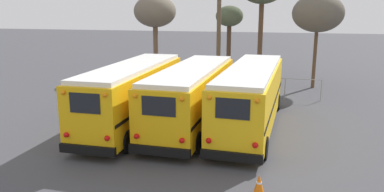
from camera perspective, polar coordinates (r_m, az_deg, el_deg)
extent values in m
plane|color=#424247|center=(19.60, 0.21, -4.42)|extent=(160.00, 160.00, 0.00)
cube|color=#EAAA0F|center=(19.19, -8.93, 0.23)|extent=(2.37, 9.60, 2.65)
cube|color=white|center=(18.93, -9.08, 4.44)|extent=(2.18, 9.21, 0.20)
cube|color=black|center=(15.35, -15.64, -7.90)|extent=(2.37, 0.21, 0.36)
cube|color=black|center=(14.82, -16.04, -1.08)|extent=(1.28, 0.04, 0.80)
sphere|color=red|center=(15.59, -18.60, -5.63)|extent=(0.22, 0.22, 0.22)
sphere|color=orange|center=(15.15, -19.07, 0.48)|extent=(0.18, 0.18, 0.18)
sphere|color=red|center=(14.77, -12.82, -6.31)|extent=(0.22, 0.22, 0.22)
sphere|color=orange|center=(14.30, -13.16, 0.14)|extent=(0.18, 0.18, 0.18)
cube|color=black|center=(19.71, -12.07, -0.16)|extent=(0.07, 9.39, 0.14)
cube|color=black|center=(18.83, -5.60, -0.54)|extent=(0.07, 9.39, 0.14)
cylinder|color=black|center=(23.01, -8.05, -0.58)|extent=(0.28, 1.01, 1.01)
cylinder|color=black|center=(22.32, -2.87, -0.89)|extent=(0.28, 1.01, 1.01)
cylinder|color=black|center=(16.97, -16.67, -6.03)|extent=(0.28, 1.01, 1.01)
cylinder|color=black|center=(16.03, -9.91, -6.80)|extent=(0.28, 1.01, 1.01)
cube|color=#EAAA0F|center=(19.00, 0.08, 0.05)|extent=(2.73, 9.96, 2.54)
cube|color=white|center=(18.73, 0.08, 4.13)|extent=(2.52, 9.56, 0.20)
cube|color=black|center=(14.77, -5.02, -8.33)|extent=(2.53, 0.26, 0.36)
cube|color=black|center=(14.23, -5.13, -1.59)|extent=(1.36, 0.06, 0.76)
sphere|color=red|center=(14.91, -8.45, -6.10)|extent=(0.22, 0.22, 0.22)
sphere|color=orange|center=(14.46, -8.66, -0.02)|extent=(0.18, 0.18, 0.18)
sphere|color=red|center=(14.30, -1.55, -6.80)|extent=(0.22, 0.22, 0.22)
sphere|color=orange|center=(13.83, -1.59, -0.48)|extent=(0.18, 0.18, 0.18)
cube|color=black|center=(19.39, -3.49, -0.27)|extent=(0.27, 9.70, 0.14)
cube|color=black|center=(18.76, 3.77, -0.74)|extent=(0.27, 9.70, 0.14)
cylinder|color=black|center=(22.98, -0.34, -0.51)|extent=(0.30, 0.98, 0.98)
cylinder|color=black|center=(22.49, 5.36, -0.87)|extent=(0.30, 0.98, 0.98)
cylinder|color=black|center=(16.35, -7.24, -6.35)|extent=(0.30, 0.98, 0.98)
cylinder|color=black|center=(15.65, 0.70, -7.15)|extent=(0.30, 0.98, 0.98)
cube|color=yellow|center=(18.93, 8.98, -0.08)|extent=(2.81, 10.52, 2.61)
cube|color=white|center=(18.66, 9.13, 4.12)|extent=(2.61, 10.09, 0.20)
cube|color=black|center=(14.31, 6.00, -9.14)|extent=(2.39, 0.31, 0.36)
cube|color=black|center=(13.74, 6.20, -1.97)|extent=(1.29, 0.09, 0.78)
sphere|color=red|center=(14.27, 2.56, -6.82)|extent=(0.22, 0.22, 0.22)
sphere|color=orange|center=(13.79, 2.63, -0.27)|extent=(0.18, 0.18, 0.18)
sphere|color=red|center=(13.99, 9.61, -7.42)|extent=(0.22, 0.22, 0.22)
sphere|color=orange|center=(13.49, 9.88, -0.75)|extent=(0.18, 0.18, 0.18)
cube|color=black|center=(19.15, 5.46, -0.43)|extent=(0.50, 10.20, 0.14)
cube|color=black|center=(18.87, 12.51, -0.89)|extent=(0.50, 10.20, 0.14)
cylinder|color=black|center=(23.11, 7.48, -0.58)|extent=(0.32, 0.95, 0.94)
cylinder|color=black|center=(22.90, 12.87, -0.94)|extent=(0.32, 0.95, 0.94)
cylinder|color=black|center=(15.75, 2.97, -7.10)|extent=(0.32, 0.95, 0.94)
cylinder|color=black|center=(15.43, 10.93, -7.77)|extent=(0.32, 0.95, 0.94)
cylinder|color=brown|center=(27.82, 4.09, 9.51)|extent=(0.31, 0.31, 8.32)
cylinder|color=brown|center=(33.80, 10.36, 8.60)|extent=(0.42, 0.42, 6.71)
cylinder|color=brown|center=(29.89, 18.18, 5.53)|extent=(0.26, 0.26, 4.57)
ellipsoid|color=#5B5447|center=(29.67, 18.65, 11.88)|extent=(3.73, 3.73, 2.80)
cylinder|color=#473323|center=(34.89, 5.62, 7.14)|extent=(0.41, 0.41, 4.58)
ellipsoid|color=#4C563D|center=(34.70, 5.73, 12.03)|extent=(2.48, 2.48, 1.86)
cylinder|color=brown|center=(33.78, -5.53, 7.03)|extent=(0.43, 0.43, 4.69)
ellipsoid|color=#6B6051|center=(33.59, -5.66, 12.74)|extent=(3.69, 3.69, 2.77)
cylinder|color=#939399|center=(28.09, -10.23, 2.25)|extent=(0.06, 0.06, 1.40)
cylinder|color=#939399|center=(27.25, -5.79, 2.06)|extent=(0.06, 0.06, 1.40)
cylinder|color=#939399|center=(26.58, -1.09, 1.84)|extent=(0.06, 0.06, 1.40)
cylinder|color=#939399|center=(26.10, 3.81, 1.60)|extent=(0.06, 0.06, 1.40)
cylinder|color=#939399|center=(25.81, 8.86, 1.34)|extent=(0.06, 0.06, 1.40)
cylinder|color=#939399|center=(25.73, 13.97, 1.07)|extent=(0.06, 0.06, 1.40)
cylinder|color=#939399|center=(25.86, 19.08, 0.79)|extent=(0.06, 0.06, 1.40)
cylinder|color=#939399|center=(25.96, 3.83, 3.11)|extent=(13.83, 0.04, 0.04)
cone|color=orange|center=(12.76, 10.18, -13.03)|extent=(0.36, 0.36, 0.67)
cylinder|color=white|center=(12.74, 10.18, -12.89)|extent=(0.17, 0.17, 0.07)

